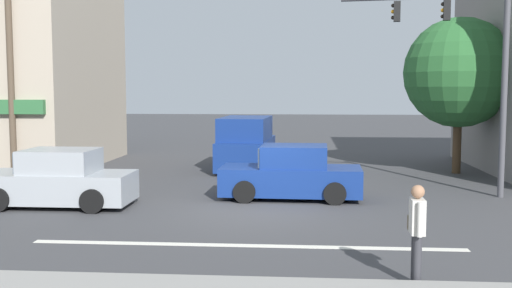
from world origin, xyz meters
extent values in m
plane|color=#3D3D3F|center=(0.00, 0.00, 0.00)|extent=(120.00, 120.00, 0.00)
cube|color=silver|center=(0.00, -3.50, 0.00)|extent=(9.00, 0.24, 0.01)
cylinder|color=#4C3823|center=(7.04, 7.73, 1.14)|extent=(0.32, 0.32, 2.28)
sphere|color=#28602D|center=(7.04, 7.73, 3.84)|extent=(4.16, 4.16, 4.16)
cylinder|color=brown|center=(-8.91, 4.47, 4.30)|extent=(0.22, 0.22, 8.59)
cylinder|color=#47474C|center=(7.06, 2.62, 3.10)|extent=(0.18, 0.18, 6.20)
cube|color=black|center=(5.39, 2.86, 5.55)|extent=(0.23, 0.27, 0.60)
sphere|color=black|center=(5.27, 2.87, 5.73)|extent=(0.12, 0.12, 0.12)
sphere|color=orange|center=(5.27, 2.87, 5.55)|extent=(0.12, 0.12, 0.12)
sphere|color=black|center=(5.27, 2.87, 5.37)|extent=(0.12, 0.12, 0.12)
cube|color=black|center=(3.97, 3.06, 5.55)|extent=(0.23, 0.27, 0.60)
sphere|color=black|center=(3.85, 3.08, 5.73)|extent=(0.12, 0.12, 0.12)
sphere|color=orange|center=(3.85, 3.08, 5.55)|extent=(0.12, 0.12, 0.12)
sphere|color=black|center=(3.85, 3.08, 5.37)|extent=(0.12, 0.12, 0.12)
cube|color=navy|center=(-1.09, 8.27, 0.66)|extent=(2.09, 4.69, 1.10)
cube|color=navy|center=(-1.10, 7.97, 1.66)|extent=(1.97, 3.29, 0.90)
cube|color=#475666|center=(-1.01, 9.58, 1.66)|extent=(1.66, 0.15, 0.76)
cylinder|color=black|center=(-1.92, 9.74, 0.36)|extent=(0.24, 0.73, 0.72)
cylinder|color=black|center=(-0.09, 9.64, 0.36)|extent=(0.24, 0.73, 0.72)
cylinder|color=black|center=(-2.08, 6.89, 0.36)|extent=(0.24, 0.73, 0.72)
cylinder|color=black|center=(-0.25, 6.79, 0.36)|extent=(0.24, 0.73, 0.72)
cube|color=navy|center=(0.81, 1.91, 0.54)|extent=(4.15, 1.82, 0.80)
cube|color=navy|center=(0.91, 1.91, 1.26)|extent=(1.95, 1.62, 0.64)
cube|color=#475666|center=(-0.06, 1.94, 1.26)|extent=(0.10, 1.44, 0.54)
cylinder|color=black|center=(-0.48, 1.10, 0.32)|extent=(0.65, 0.20, 0.64)
cylinder|color=black|center=(-0.43, 2.80, 0.32)|extent=(0.65, 0.20, 0.64)
cylinder|color=black|center=(2.06, 1.02, 0.32)|extent=(0.65, 0.20, 0.64)
cylinder|color=black|center=(2.11, 2.72, 0.32)|extent=(0.65, 0.20, 0.64)
cube|color=#999EA3|center=(-5.56, 0.24, 0.54)|extent=(4.10, 1.71, 0.80)
cube|color=#999EA3|center=(-5.46, 0.24, 1.26)|extent=(1.90, 1.57, 0.64)
cube|color=#475666|center=(-6.43, 0.24, 1.26)|extent=(0.06, 1.44, 0.54)
cylinder|color=black|center=(-6.83, 1.09, 0.32)|extent=(0.64, 0.18, 0.64)
cylinder|color=black|center=(-4.29, -0.61, 0.32)|extent=(0.64, 0.18, 0.64)
cylinder|color=black|center=(-4.28, 1.09, 0.32)|extent=(0.64, 0.18, 0.64)
cylinder|color=#333338|center=(3.03, -5.85, 0.43)|extent=(0.14, 0.14, 0.86)
cylinder|color=#333338|center=(3.03, -5.67, 0.43)|extent=(0.14, 0.14, 0.86)
cube|color=beige|center=(3.03, -5.76, 1.15)|extent=(0.23, 0.36, 0.58)
sphere|color=#9E7051|center=(3.03, -5.76, 1.56)|extent=(0.22, 0.22, 0.22)
cylinder|color=beige|center=(3.02, -6.00, 1.15)|extent=(0.09, 0.09, 0.56)
cylinder|color=beige|center=(3.03, -5.52, 1.15)|extent=(0.09, 0.09, 0.56)
cube|color=brown|center=(3.07, -5.44, 0.98)|extent=(0.28, 0.12, 0.24)
camera|label=1|loc=(1.15, -15.54, 3.23)|focal=42.00mm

